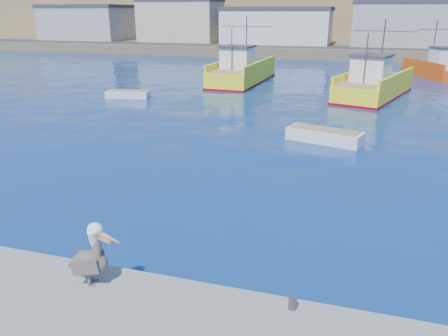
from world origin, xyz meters
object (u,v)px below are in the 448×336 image
(trawler_yellow_a, at_px, (242,72))
(skiff_left, at_px, (128,95))
(skiff_mid, at_px, (324,137))
(trawler_yellow_b, at_px, (374,85))
(boat_orange, at_px, (436,68))
(pelican, at_px, (91,258))

(trawler_yellow_a, distance_m, skiff_left, 13.25)
(skiff_left, height_order, skiff_mid, skiff_mid)
(trawler_yellow_b, distance_m, boat_orange, 16.33)
(skiff_left, bearing_deg, pelican, -63.26)
(trawler_yellow_a, distance_m, pelican, 36.80)
(trawler_yellow_b, relative_size, skiff_mid, 2.68)
(boat_orange, height_order, skiff_mid, boat_orange)
(trawler_yellow_a, bearing_deg, boat_orange, 26.88)
(trawler_yellow_b, xyz_separation_m, skiff_mid, (-2.93, -15.22, -0.75))
(pelican, bearing_deg, skiff_mid, 74.74)
(trawler_yellow_b, distance_m, skiff_left, 21.21)
(trawler_yellow_b, xyz_separation_m, pelican, (-7.44, -31.75, 0.20))
(skiff_mid, bearing_deg, trawler_yellow_a, 116.73)
(trawler_yellow_a, xyz_separation_m, boat_orange, (19.95, 10.11, -0.04))
(boat_orange, relative_size, skiff_left, 2.43)
(trawler_yellow_a, bearing_deg, skiff_mid, -63.27)
(trawler_yellow_a, height_order, skiff_left, trawler_yellow_a)
(trawler_yellow_b, height_order, pelican, trawler_yellow_b)
(skiff_mid, distance_m, pelican, 17.16)
(trawler_yellow_a, relative_size, skiff_left, 3.26)
(trawler_yellow_a, distance_m, boat_orange, 22.36)
(skiff_left, relative_size, skiff_mid, 0.85)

